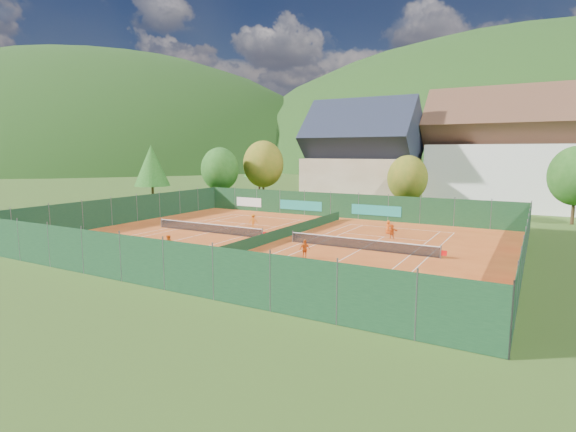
# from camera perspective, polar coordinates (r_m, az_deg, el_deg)

# --- Properties ---
(ground) EXTENTS (600.00, 600.00, 0.00)m
(ground) POSITION_cam_1_polar(r_m,az_deg,el_deg) (41.07, -1.37, -3.14)
(ground) COLOR #2D4A17
(ground) RESTS_ON ground
(clay_pad) EXTENTS (40.00, 32.00, 0.01)m
(clay_pad) POSITION_cam_1_polar(r_m,az_deg,el_deg) (41.06, -1.37, -3.10)
(clay_pad) COLOR #B54A1A
(clay_pad) RESTS_ON ground
(court_markings_left) EXTENTS (11.03, 23.83, 0.00)m
(court_markings_left) POSITION_cam_1_polar(r_m,az_deg,el_deg) (45.60, -10.05, -2.08)
(court_markings_left) COLOR white
(court_markings_left) RESTS_ON ground
(court_markings_right) EXTENTS (11.03, 23.83, 0.00)m
(court_markings_right) POSITION_cam_1_polar(r_m,az_deg,el_deg) (37.69, 9.17, -4.22)
(court_markings_right) COLOR white
(court_markings_right) RESTS_ON ground
(tennis_net_left) EXTENTS (13.30, 0.10, 1.02)m
(tennis_net_left) POSITION_cam_1_polar(r_m,az_deg,el_deg) (45.42, -9.92, -1.49)
(tennis_net_left) COLOR #59595B
(tennis_net_left) RESTS_ON ground
(tennis_net_right) EXTENTS (13.30, 0.10, 1.02)m
(tennis_net_right) POSITION_cam_1_polar(r_m,az_deg,el_deg) (37.54, 9.41, -3.50)
(tennis_net_right) COLOR #59595B
(tennis_net_right) RESTS_ON ground
(court_divider) EXTENTS (0.03, 28.80, 1.00)m
(court_divider) POSITION_cam_1_polar(r_m,az_deg,el_deg) (40.97, -1.37, -2.42)
(court_divider) COLOR #13351D
(court_divider) RESTS_ON ground
(fence_north) EXTENTS (40.00, 0.10, 3.00)m
(fence_north) POSITION_cam_1_polar(r_m,az_deg,el_deg) (55.20, 6.72, 1.29)
(fence_north) COLOR #14381C
(fence_north) RESTS_ON ground
(fence_south) EXTENTS (40.00, 0.04, 3.00)m
(fence_south) POSITION_cam_1_polar(r_m,az_deg,el_deg) (28.51, -18.11, -5.49)
(fence_south) COLOR #14381E
(fence_south) RESTS_ON ground
(fence_west) EXTENTS (0.04, 32.00, 3.00)m
(fence_west) POSITION_cam_1_polar(r_m,az_deg,el_deg) (53.74, -20.04, 0.69)
(fence_west) COLOR #13341E
(fence_west) RESTS_ON ground
(fence_east) EXTENTS (0.09, 32.00, 3.00)m
(fence_east) POSITION_cam_1_polar(r_m,az_deg,el_deg) (35.28, 27.90, -3.49)
(fence_east) COLOR #12331F
(fence_east) RESTS_ON ground
(chalet) EXTENTS (16.20, 12.00, 16.00)m
(chalet) POSITION_cam_1_polar(r_m,az_deg,el_deg) (68.80, 9.36, 6.90)
(chalet) COLOR beige
(chalet) RESTS_ON ground
(hotel_block_a) EXTENTS (21.60, 11.00, 17.25)m
(hotel_block_a) POSITION_cam_1_polar(r_m,az_deg,el_deg) (70.76, 25.83, 6.84)
(hotel_block_a) COLOR silver
(hotel_block_a) RESTS_ON ground
(tree_west_front) EXTENTS (5.72, 5.72, 8.69)m
(tree_west_front) POSITION_cam_1_polar(r_m,az_deg,el_deg) (69.30, -8.64, 5.90)
(tree_west_front) COLOR #4B2D1A
(tree_west_front) RESTS_ON ground
(tree_west_mid) EXTENTS (6.44, 6.44, 9.78)m
(tree_west_mid) POSITION_cam_1_polar(r_m,az_deg,el_deg) (71.88, -3.15, 6.60)
(tree_west_mid) COLOR #432D18
(tree_west_mid) RESTS_ON ground
(tree_west_back) EXTENTS (5.60, 5.60, 10.00)m
(tree_west_back) POSITION_cam_1_polar(r_m,az_deg,el_deg) (81.83, -3.70, 7.25)
(tree_west_back) COLOR #422717
(tree_west_back) RESTS_ON ground
(tree_center) EXTENTS (5.01, 5.01, 7.60)m
(tree_center) POSITION_cam_1_polar(r_m,az_deg,el_deg) (58.55, 14.93, 4.65)
(tree_center) COLOR #4B2C1A
(tree_center) RESTS_ON ground
(tree_east_front) EXTENTS (5.72, 5.72, 8.69)m
(tree_east_front) POSITION_cam_1_polar(r_m,az_deg,el_deg) (58.77, 32.75, 4.31)
(tree_east_front) COLOR #4C341B
(tree_east_front) RESTS_ON ground
(tree_west_side) EXTENTS (5.04, 5.04, 9.00)m
(tree_west_side) POSITION_cam_1_polar(r_m,az_deg,el_deg) (67.36, -16.93, 6.15)
(tree_west_side) COLOR #4C321B
(tree_west_side) RESTS_ON ground
(mountain_backdrop) EXTENTS (820.00, 530.00, 242.00)m
(mountain_backdrop) POSITION_cam_1_polar(r_m,az_deg,el_deg) (272.41, 30.56, -3.05)
(mountain_backdrop) COLOR black
(mountain_backdrop) RESTS_ON ground
(ball_hopper) EXTENTS (0.34, 0.34, 0.80)m
(ball_hopper) POSITION_cam_1_polar(r_m,az_deg,el_deg) (24.04, 10.57, -10.10)
(ball_hopper) COLOR slate
(ball_hopper) RESTS_ON ground
(loose_ball_0) EXTENTS (0.07, 0.07, 0.07)m
(loose_ball_0) POSITION_cam_1_polar(r_m,az_deg,el_deg) (40.73, -18.81, -3.60)
(loose_ball_0) COLOR #CCD833
(loose_ball_0) RESTS_ON ground
(loose_ball_1) EXTENTS (0.07, 0.07, 0.07)m
(loose_ball_1) POSITION_cam_1_polar(r_m,az_deg,el_deg) (27.93, -5.49, -8.51)
(loose_ball_1) COLOR #CCD833
(loose_ball_1) RESTS_ON ground
(loose_ball_2) EXTENTS (0.07, 0.07, 0.07)m
(loose_ball_2) POSITION_cam_1_polar(r_m,az_deg,el_deg) (45.59, 3.13, -1.94)
(loose_ball_2) COLOR #CCD833
(loose_ball_2) RESTS_ON ground
(loose_ball_3) EXTENTS (0.07, 0.07, 0.07)m
(loose_ball_3) POSITION_cam_1_polar(r_m,az_deg,el_deg) (47.54, 1.47, -1.52)
(loose_ball_3) COLOR #CCD833
(loose_ball_3) RESTS_ON ground
(player_left_near) EXTENTS (0.54, 0.54, 1.26)m
(player_left_near) POSITION_cam_1_polar(r_m,az_deg,el_deg) (41.10, -22.65, -2.84)
(player_left_near) COLOR orange
(player_left_near) RESTS_ON ground
(player_left_mid) EXTENTS (0.83, 0.69, 1.56)m
(player_left_mid) POSITION_cam_1_polar(r_m,az_deg,el_deg) (36.52, -14.91, -3.56)
(player_left_mid) COLOR orange
(player_left_mid) RESTS_ON ground
(player_left_far) EXTENTS (1.05, 0.75, 1.47)m
(player_left_far) POSITION_cam_1_polar(r_m,az_deg,el_deg) (47.96, -4.44, -0.60)
(player_left_far) COLOR #CF6112
(player_left_far) RESTS_ON ground
(player_right_near) EXTENTS (0.79, 0.94, 1.51)m
(player_right_near) POSITION_cam_1_polar(r_m,az_deg,el_deg) (33.81, 2.12, -4.26)
(player_right_near) COLOR #D55713
(player_right_near) RESTS_ON ground
(player_right_far_a) EXTENTS (0.67, 0.46, 1.31)m
(player_right_far_a) POSITION_cam_1_polar(r_m,az_deg,el_deg) (45.37, 12.61, -1.38)
(player_right_far_a) COLOR #DE5513
(player_right_far_a) RESTS_ON ground
(player_right_far_b) EXTENTS (1.24, 1.05, 1.34)m
(player_right_far_b) POSITION_cam_1_polar(r_m,az_deg,el_deg) (42.97, 13.05, -1.90)
(player_right_far_b) COLOR #D85213
(player_right_far_b) RESTS_ON ground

